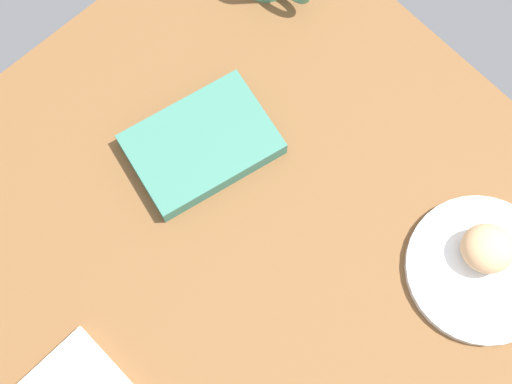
# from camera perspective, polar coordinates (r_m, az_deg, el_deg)

# --- Properties ---
(dining_table) EXTENTS (1.10, 0.90, 0.04)m
(dining_table) POSITION_cam_1_polar(r_m,az_deg,el_deg) (1.07, -5.08, -7.75)
(dining_table) COLOR brown
(dining_table) RESTS_ON ground
(round_plate) EXTENTS (0.21, 0.21, 0.01)m
(round_plate) POSITION_cam_1_polar(r_m,az_deg,el_deg) (1.09, 16.85, -5.66)
(round_plate) COLOR white
(round_plate) RESTS_ON dining_table
(scone_pastry) EXTENTS (0.10, 0.10, 0.05)m
(scone_pastry) POSITION_cam_1_polar(r_m,az_deg,el_deg) (1.06, 17.31, -4.15)
(scone_pastry) COLOR tan
(scone_pastry) RESTS_ON round_plate
(book_stack) EXTENTS (0.23, 0.18, 0.03)m
(book_stack) POSITION_cam_1_polar(r_m,az_deg,el_deg) (1.09, -4.18, 3.66)
(book_stack) COLOR #387260
(book_stack) RESTS_ON dining_table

